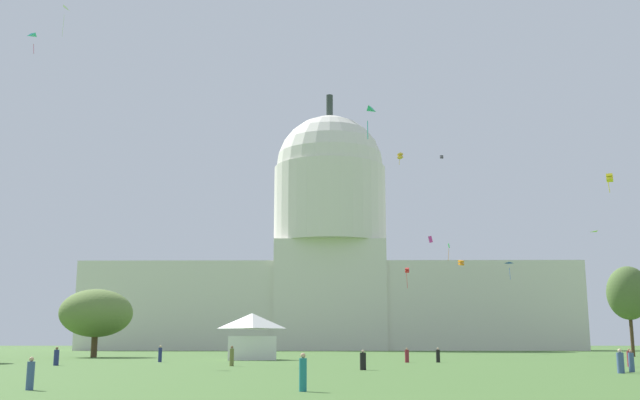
{
  "coord_description": "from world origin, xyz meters",
  "views": [
    {
      "loc": [
        -1.55,
        -24.08,
        2.12
      ],
      "look_at": [
        -2.9,
        78.89,
        21.98
      ],
      "focal_mm": 41.37,
      "sensor_mm": 36.0,
      "label": 1
    }
  ],
  "objects_px": {
    "tree_west_mid": "(96,313)",
    "person_olive_back_right": "(232,357)",
    "kite_green_mid": "(449,248)",
    "tree_east_near": "(629,293)",
    "person_teal_mid_left": "(303,373)",
    "kite_red_low": "(407,271)",
    "kite_white_high": "(63,12)",
    "person_maroon_aisle_center": "(407,356)",
    "person_black_near_tree_east": "(363,361)",
    "capitol_building": "(330,260)",
    "kite_cyan_high": "(36,40)",
    "person_black_lawn_far_left": "(438,356)",
    "person_denim_near_tent": "(30,375)",
    "person_maroon_back_left": "(630,359)",
    "kite_magenta_mid": "(430,239)",
    "kite_gold_high": "(400,156)",
    "event_tent": "(252,337)",
    "kite_orange_low": "(461,263)",
    "person_denim_front_center": "(631,362)",
    "kite_lime_low": "(589,236)",
    "kite_black_high": "(442,157)",
    "kite_turquoise_mid": "(367,115)",
    "person_navy_edge_west": "(160,354)",
    "person_denim_mid_center": "(620,362)",
    "kite_blue_low": "(509,264)",
    "person_navy_mid_right": "(56,357)"
  },
  "relations": [
    {
      "from": "event_tent",
      "to": "person_navy_edge_west",
      "type": "height_order",
      "value": "event_tent"
    },
    {
      "from": "person_olive_back_right",
      "to": "kite_gold_high",
      "type": "relative_size",
      "value": 0.8
    },
    {
      "from": "person_olive_back_right",
      "to": "kite_white_high",
      "type": "relative_size",
      "value": 0.46
    },
    {
      "from": "kite_orange_low",
      "to": "kite_lime_low",
      "type": "distance_m",
      "value": 48.95
    },
    {
      "from": "person_navy_edge_west",
      "to": "kite_cyan_high",
      "type": "height_order",
      "value": "kite_cyan_high"
    },
    {
      "from": "kite_black_high",
      "to": "person_black_lawn_far_left",
      "type": "bearing_deg",
      "value": -104.29
    },
    {
      "from": "person_denim_mid_center",
      "to": "kite_gold_high",
      "type": "height_order",
      "value": "kite_gold_high"
    },
    {
      "from": "event_tent",
      "to": "kite_lime_low",
      "type": "height_order",
      "value": "kite_lime_low"
    },
    {
      "from": "person_teal_mid_left",
      "to": "kite_red_low",
      "type": "bearing_deg",
      "value": 164.39
    },
    {
      "from": "person_maroon_aisle_center",
      "to": "capitol_building",
      "type": "bearing_deg",
      "value": 142.82
    },
    {
      "from": "tree_east_near",
      "to": "person_denim_mid_center",
      "type": "height_order",
      "value": "tree_east_near"
    },
    {
      "from": "event_tent",
      "to": "kite_orange_low",
      "type": "xyz_separation_m",
      "value": [
        33.79,
        46.38,
        13.79
      ]
    },
    {
      "from": "kite_lime_low",
      "to": "kite_magenta_mid",
      "type": "relative_size",
      "value": 0.9
    },
    {
      "from": "event_tent",
      "to": "kite_orange_low",
      "type": "bearing_deg",
      "value": 46.7
    },
    {
      "from": "person_olive_back_right",
      "to": "kite_blue_low",
      "type": "relative_size",
      "value": 0.52
    },
    {
      "from": "kite_orange_low",
      "to": "kite_blue_low",
      "type": "distance_m",
      "value": 16.62
    },
    {
      "from": "kite_orange_low",
      "to": "tree_east_near",
      "type": "bearing_deg",
      "value": 104.46
    },
    {
      "from": "person_black_near_tree_east",
      "to": "kite_white_high",
      "type": "relative_size",
      "value": 0.39
    },
    {
      "from": "tree_east_near",
      "to": "kite_black_high",
      "type": "distance_m",
      "value": 63.13
    },
    {
      "from": "tree_east_near",
      "to": "person_black_near_tree_east",
      "type": "relative_size",
      "value": 8.59
    },
    {
      "from": "tree_west_mid",
      "to": "person_maroon_back_left",
      "type": "xyz_separation_m",
      "value": [
        58.95,
        -38.97,
        -5.4
      ]
    },
    {
      "from": "person_navy_mid_right",
      "to": "person_olive_back_right",
      "type": "height_order",
      "value": "person_olive_back_right"
    },
    {
      "from": "event_tent",
      "to": "kite_turquoise_mid",
      "type": "xyz_separation_m",
      "value": [
        13.03,
        -21.47,
        21.04
      ]
    },
    {
      "from": "person_black_lawn_far_left",
      "to": "kite_magenta_mid",
      "type": "bearing_deg",
      "value": -49.17
    },
    {
      "from": "capitol_building",
      "to": "kite_green_mid",
      "type": "bearing_deg",
      "value": -58.51
    },
    {
      "from": "event_tent",
      "to": "kite_blue_low",
      "type": "relative_size",
      "value": 1.95
    },
    {
      "from": "kite_turquoise_mid",
      "to": "kite_blue_low",
      "type": "distance_m",
      "value": 86.18
    },
    {
      "from": "person_black_lawn_far_left",
      "to": "person_denim_near_tent",
      "type": "height_order",
      "value": "person_black_lawn_far_left"
    },
    {
      "from": "kite_cyan_high",
      "to": "kite_green_mid",
      "type": "distance_m",
      "value": 95.0
    },
    {
      "from": "person_maroon_back_left",
      "to": "kite_magenta_mid",
      "type": "xyz_separation_m",
      "value": [
        -7.56,
        67.84,
        19.8
      ]
    },
    {
      "from": "person_denim_near_tent",
      "to": "kite_magenta_mid",
      "type": "bearing_deg",
      "value": 33.15
    },
    {
      "from": "kite_cyan_high",
      "to": "tree_east_near",
      "type": "bearing_deg",
      "value": -123.64
    },
    {
      "from": "kite_green_mid",
      "to": "tree_east_near",
      "type": "bearing_deg",
      "value": 66.45
    },
    {
      "from": "person_maroon_aisle_center",
      "to": "kite_blue_low",
      "type": "distance_m",
      "value": 76.84
    },
    {
      "from": "kite_orange_low",
      "to": "person_teal_mid_left",
      "type": "bearing_deg",
      "value": 53.81
    },
    {
      "from": "kite_blue_low",
      "to": "kite_lime_low",
      "type": "relative_size",
      "value": 2.95
    },
    {
      "from": "tree_west_mid",
      "to": "kite_lime_low",
      "type": "height_order",
      "value": "kite_lime_low"
    },
    {
      "from": "person_maroon_back_left",
      "to": "kite_magenta_mid",
      "type": "height_order",
      "value": "kite_magenta_mid"
    },
    {
      "from": "tree_east_near",
      "to": "person_navy_edge_west",
      "type": "xyz_separation_m",
      "value": [
        -62.34,
        -29.95,
        -8.38
      ]
    },
    {
      "from": "person_maroon_aisle_center",
      "to": "kite_red_low",
      "type": "relative_size",
      "value": 0.39
    },
    {
      "from": "kite_black_high",
      "to": "kite_red_low",
      "type": "distance_m",
      "value": 36.0
    },
    {
      "from": "person_olive_back_right",
      "to": "kite_orange_low",
      "type": "xyz_separation_m",
      "value": [
        33.15,
        69.45,
        15.72
      ]
    },
    {
      "from": "capitol_building",
      "to": "person_black_near_tree_east",
      "type": "distance_m",
      "value": 136.52
    },
    {
      "from": "person_maroon_aisle_center",
      "to": "person_black_near_tree_east",
      "type": "xyz_separation_m",
      "value": [
        -5.52,
        -20.9,
        0.0
      ]
    },
    {
      "from": "person_black_near_tree_east",
      "to": "kite_turquoise_mid",
      "type": "relative_size",
      "value": 0.57
    },
    {
      "from": "person_teal_mid_left",
      "to": "kite_red_low",
      "type": "height_order",
      "value": "kite_red_low"
    },
    {
      "from": "tree_west_mid",
      "to": "person_olive_back_right",
      "type": "distance_m",
      "value": 44.91
    },
    {
      "from": "person_teal_mid_left",
      "to": "kite_gold_high",
      "type": "bearing_deg",
      "value": 164.65
    },
    {
      "from": "kite_orange_low",
      "to": "kite_green_mid",
      "type": "height_order",
      "value": "kite_green_mid"
    },
    {
      "from": "person_denim_front_center",
      "to": "kite_lime_low",
      "type": "distance_m",
      "value": 37.83
    }
  ]
}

